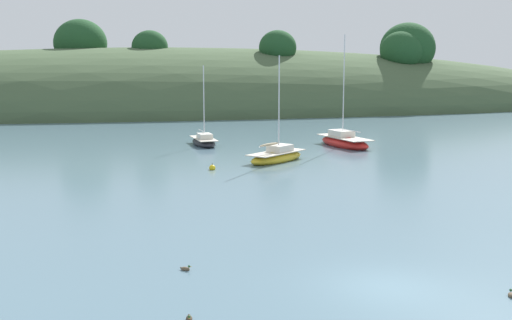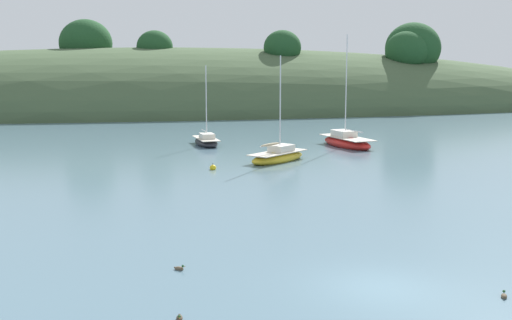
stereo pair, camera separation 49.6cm
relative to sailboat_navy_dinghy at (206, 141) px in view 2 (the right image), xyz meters
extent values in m
plane|color=slate|center=(1.01, -36.98, -0.33)|extent=(400.00, 400.00, 0.00)
ellipsoid|color=#425638|center=(1.01, 41.64, -0.33)|extent=(150.00, 36.00, 19.05)
ellipsoid|color=#1E4723|center=(-12.42, 42.64, 9.75)|extent=(7.75, 7.05, 7.05)
ellipsoid|color=#1E4723|center=(37.07, 36.86, 9.13)|extent=(8.67, 7.89, 7.89)
ellipsoid|color=#1E4723|center=(35.16, 35.00, 8.67)|extent=(6.57, 5.98, 5.98)
ellipsoid|color=#1E4723|center=(-2.48, 39.47, 9.20)|extent=(5.29, 4.81, 4.81)
ellipsoid|color=#1E4723|center=(15.79, 35.32, 9.11)|extent=(5.52, 5.02, 5.02)
ellipsoid|color=#232328|center=(0.00, 0.04, -0.11)|extent=(2.18, 5.26, 0.82)
cube|color=beige|center=(0.00, 0.04, 0.26)|extent=(2.01, 4.84, 0.06)
cube|color=silver|center=(0.03, -0.37, 0.51)|extent=(1.27, 1.73, 0.49)
cylinder|color=silver|center=(0.02, -0.21, 3.49)|extent=(0.09, 0.09, 6.44)
cylinder|color=silver|center=(-0.08, 0.86, 0.87)|extent=(0.26, 2.15, 0.07)
ellipsoid|color=red|center=(11.96, -3.43, -0.03)|extent=(3.57, 7.11, 1.09)
cube|color=beige|center=(11.96, -3.43, 0.46)|extent=(3.28, 6.54, 0.06)
cube|color=silver|center=(11.86, -2.90, 0.75)|extent=(1.89, 2.42, 0.58)
cylinder|color=silver|center=(11.89, -3.10, 4.90)|extent=(0.09, 0.09, 8.88)
cylinder|color=silver|center=(12.17, -4.50, 1.16)|extent=(0.62, 2.81, 0.07)
ellipsoid|color=gold|center=(4.03, -10.36, -0.08)|extent=(5.64, 5.18, 0.92)
cube|color=beige|center=(4.03, -10.36, 0.33)|extent=(5.19, 4.76, 0.06)
cube|color=silver|center=(4.39, -10.07, 0.59)|extent=(2.22, 2.15, 0.52)
cylinder|color=silver|center=(4.25, -10.18, 3.90)|extent=(0.09, 0.09, 7.13)
cylinder|color=silver|center=(3.33, -10.95, 0.98)|extent=(1.89, 1.60, 0.07)
ellipsoid|color=tan|center=(3.33, -10.95, 1.03)|extent=(1.90, 1.64, 0.20)
sphere|color=yellow|center=(-1.19, -13.02, -0.21)|extent=(0.44, 0.44, 0.44)
cylinder|color=black|center=(-1.19, -13.02, 0.06)|extent=(0.04, 0.04, 0.10)
ellipsoid|color=brown|center=(-5.26, -33.80, -0.29)|extent=(0.38, 0.33, 0.16)
sphere|color=#1E4723|center=(-5.13, -33.87, -0.18)|extent=(0.09, 0.09, 0.09)
cone|color=gold|center=(-5.08, -33.90, -0.18)|extent=(0.06, 0.05, 0.04)
cone|color=brown|center=(-5.39, -33.72, -0.25)|extent=(0.10, 0.10, 0.08)
ellipsoid|color=brown|center=(4.49, -38.54, -0.29)|extent=(0.33, 0.38, 0.16)
sphere|color=#1E4723|center=(4.56, -38.42, -0.18)|extent=(0.09, 0.09, 0.09)
cone|color=gold|center=(4.60, -38.36, -0.18)|extent=(0.05, 0.06, 0.04)
cone|color=brown|center=(4.41, -38.68, -0.25)|extent=(0.10, 0.10, 0.08)
ellipsoid|color=#473828|center=(-5.62, -38.20, -0.29)|extent=(0.21, 0.36, 0.16)
sphere|color=#1E4723|center=(-5.63, -38.34, -0.18)|extent=(0.09, 0.09, 0.09)
cone|color=gold|center=(-5.64, -38.41, -0.18)|extent=(0.04, 0.05, 0.04)
cone|color=#473828|center=(-5.60, -38.05, -0.25)|extent=(0.08, 0.08, 0.08)
camera|label=1|loc=(-7.43, -55.32, 6.96)|focal=44.25mm
camera|label=2|loc=(-6.94, -55.42, 6.96)|focal=44.25mm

